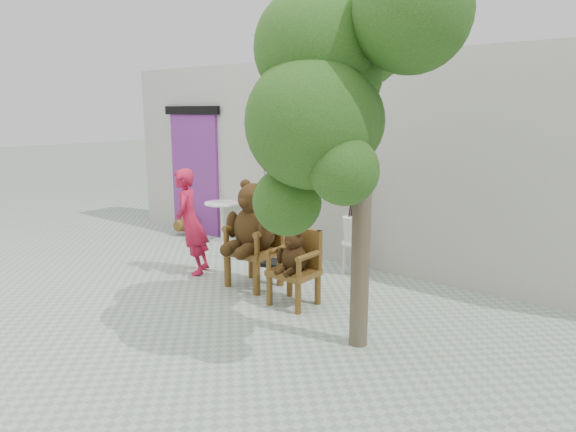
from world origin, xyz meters
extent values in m
plane|color=#98A392|center=(0.00, 0.00, 0.00)|extent=(60.00, 60.00, 0.00)
cube|color=#B8B6AC|center=(0.00, 3.10, 1.50)|extent=(9.00, 1.00, 3.00)
cube|color=#742A80|center=(-3.00, 2.58, 1.10)|extent=(1.20, 0.08, 2.20)
cube|color=black|center=(-3.00, 2.54, 2.25)|extent=(1.40, 0.06, 0.15)
cylinder|color=#4E3210|center=(-0.38, 0.79, 0.21)|extent=(0.09, 0.09, 0.43)
cylinder|color=#4E3210|center=(-0.38, 1.25, 0.21)|extent=(0.09, 0.09, 0.43)
cylinder|color=#4E3210|center=(0.13, 0.79, 0.21)|extent=(0.09, 0.09, 0.43)
cylinder|color=#4E3210|center=(0.13, 1.25, 0.21)|extent=(0.09, 0.09, 0.43)
cube|color=#4E3210|center=(-0.12, 1.02, 0.47)|extent=(0.61, 0.56, 0.08)
cube|color=#4E3210|center=(-0.12, 1.26, 0.79)|extent=(0.58, 0.08, 0.56)
cylinder|color=#4E3210|center=(-0.39, 1.26, 0.79)|extent=(0.08, 0.08, 0.56)
cylinder|color=#4E3210|center=(-0.39, 0.79, 0.64)|extent=(0.07, 0.07, 0.25)
cylinder|color=#4E3210|center=(-0.39, 1.02, 0.76)|extent=(0.08, 0.53, 0.08)
cylinder|color=#4E3210|center=(0.14, 1.26, 0.79)|extent=(0.08, 0.08, 0.56)
cylinder|color=#4E3210|center=(0.14, 0.79, 0.64)|extent=(0.07, 0.07, 0.25)
cylinder|color=#4E3210|center=(0.14, 1.02, 0.76)|extent=(0.08, 0.53, 0.08)
ellipsoid|color=black|center=(-0.12, 1.05, 0.76)|extent=(0.58, 0.49, 0.61)
sphere|color=black|center=(-0.12, 1.02, 1.16)|extent=(0.39, 0.39, 0.39)
ellipsoid|color=black|center=(-0.12, 0.87, 1.13)|extent=(0.17, 0.14, 0.14)
sphere|color=black|center=(-0.26, 1.03, 1.32)|extent=(0.14, 0.14, 0.14)
sphere|color=black|center=(0.01, 1.03, 1.32)|extent=(0.14, 0.14, 0.14)
ellipsoid|color=black|center=(-0.40, 0.93, 0.80)|extent=(0.14, 0.19, 0.35)
ellipsoid|color=black|center=(-0.25, 0.79, 0.56)|extent=(0.17, 0.34, 0.17)
sphere|color=black|center=(-0.25, 0.65, 0.54)|extent=(0.16, 0.16, 0.16)
ellipsoid|color=black|center=(0.15, 0.93, 0.80)|extent=(0.14, 0.19, 0.35)
ellipsoid|color=black|center=(0.00, 0.79, 0.56)|extent=(0.17, 0.34, 0.17)
sphere|color=black|center=(0.00, 0.65, 0.54)|extent=(0.16, 0.16, 0.16)
cylinder|color=#4E3210|center=(0.47, 0.64, 0.18)|extent=(0.08, 0.08, 0.36)
cylinder|color=#4E3210|center=(0.47, 1.02, 0.18)|extent=(0.08, 0.08, 0.36)
cylinder|color=#4E3210|center=(0.90, 0.64, 0.18)|extent=(0.08, 0.08, 0.36)
cylinder|color=#4E3210|center=(0.90, 1.02, 0.18)|extent=(0.08, 0.08, 0.36)
cube|color=#4E3210|center=(0.68, 0.83, 0.39)|extent=(0.51, 0.47, 0.07)
cube|color=#4E3210|center=(0.68, 1.03, 0.66)|extent=(0.48, 0.07, 0.47)
cylinder|color=#4E3210|center=(0.46, 1.03, 0.66)|extent=(0.07, 0.07, 0.47)
cylinder|color=#4E3210|center=(0.46, 0.64, 0.53)|extent=(0.06, 0.06, 0.21)
cylinder|color=#4E3210|center=(0.46, 0.83, 0.63)|extent=(0.07, 0.44, 0.07)
cylinder|color=#4E3210|center=(0.90, 1.03, 0.66)|extent=(0.07, 0.07, 0.47)
cylinder|color=#4E3210|center=(0.90, 0.64, 0.53)|extent=(0.06, 0.06, 0.21)
cylinder|color=#4E3210|center=(0.90, 0.83, 0.63)|extent=(0.07, 0.44, 0.07)
ellipsoid|color=black|center=(0.68, 0.84, 0.56)|extent=(0.32, 0.27, 0.33)
sphere|color=black|center=(0.68, 0.82, 0.78)|extent=(0.21, 0.21, 0.21)
ellipsoid|color=black|center=(0.68, 0.73, 0.76)|extent=(0.10, 0.08, 0.08)
sphere|color=black|center=(0.61, 0.82, 0.87)|extent=(0.07, 0.07, 0.07)
sphere|color=black|center=(0.76, 0.82, 0.87)|extent=(0.07, 0.07, 0.07)
ellipsoid|color=black|center=(0.53, 0.77, 0.58)|extent=(0.07, 0.11, 0.19)
ellipsoid|color=black|center=(0.62, 0.69, 0.45)|extent=(0.09, 0.19, 0.09)
sphere|color=black|center=(0.62, 0.62, 0.44)|extent=(0.09, 0.09, 0.09)
ellipsoid|color=black|center=(0.83, 0.77, 0.58)|extent=(0.07, 0.11, 0.19)
ellipsoid|color=black|center=(0.75, 0.69, 0.45)|extent=(0.09, 0.19, 0.09)
sphere|color=black|center=(0.75, 0.62, 0.44)|extent=(0.09, 0.09, 0.09)
imported|color=#B21535|center=(-1.18, 0.88, 0.73)|extent=(0.59, 0.64, 1.47)
cylinder|color=white|center=(-2.07, 2.35, 0.69)|extent=(0.60, 0.60, 0.03)
cylinder|color=white|center=(-2.07, 2.35, 0.35)|extent=(0.06, 0.06, 0.68)
cylinder|color=white|center=(-2.07, 2.35, 0.01)|extent=(0.44, 0.44, 0.03)
cube|color=black|center=(-0.64, 1.85, 0.75)|extent=(0.04, 0.04, 1.50)
cube|color=black|center=(-0.29, 1.94, 0.75)|extent=(0.04, 0.04, 1.50)
cube|color=black|center=(-0.47, 1.90, 1.50)|extent=(0.40, 0.13, 0.03)
cube|color=black|center=(-0.47, 1.90, 0.03)|extent=(0.52, 0.45, 0.06)
cube|color=#AA85C2|center=(-0.46, 1.89, 1.18)|extent=(0.36, 0.13, 0.52)
cylinder|color=black|center=(-0.47, 1.90, 1.47)|extent=(0.01, 0.01, 0.08)
cylinder|color=white|center=(0.61, 2.25, 0.44)|extent=(0.32, 0.32, 0.03)
cylinder|color=white|center=(0.69, 2.34, 0.22)|extent=(0.03, 0.03, 0.44)
cylinder|color=white|center=(0.52, 2.34, 0.22)|extent=(0.03, 0.03, 0.44)
cylinder|color=white|center=(0.52, 2.17, 0.22)|extent=(0.03, 0.03, 0.44)
cylinder|color=white|center=(0.69, 2.17, 0.22)|extent=(0.03, 0.03, 0.44)
cylinder|color=black|center=(0.58, 2.29, 1.05)|extent=(0.09, 0.08, 0.80)
cylinder|color=#9B6A46|center=(0.56, 2.32, 1.38)|extent=(0.04, 0.04, 0.08)
cylinder|color=black|center=(0.56, 2.27, 1.05)|extent=(0.06, 0.15, 0.79)
cylinder|color=#9B6A46|center=(0.52, 2.28, 1.38)|extent=(0.04, 0.05, 0.08)
cylinder|color=black|center=(0.65, 2.28, 1.05)|extent=(0.11, 0.16, 0.79)
cylinder|color=#9B6A46|center=(0.70, 2.31, 1.38)|extent=(0.04, 0.05, 0.08)
cylinder|color=black|center=(0.60, 2.30, 1.05)|extent=(0.12, 0.04, 0.80)
cylinder|color=#9B6A46|center=(0.59, 2.34, 1.38)|extent=(0.04, 0.04, 0.07)
cylinder|color=black|center=(0.60, 2.30, 1.05)|extent=(0.13, 0.05, 0.80)
cylinder|color=#9B6A46|center=(0.59, 2.34, 1.38)|extent=(0.05, 0.04, 0.08)
cylinder|color=black|center=(0.61, 2.30, 1.05)|extent=(0.12, 0.03, 0.80)
cylinder|color=#9B6A46|center=(0.62, 2.34, 1.38)|extent=(0.04, 0.04, 0.07)
cylinder|color=#423627|center=(1.83, 0.40, 1.56)|extent=(0.18, 0.18, 3.12)
sphere|color=#18390F|center=(1.27, 0.51, 2.97)|extent=(1.08, 1.08, 1.08)
sphere|color=#18390F|center=(2.34, 0.18, 2.98)|extent=(0.94, 0.94, 0.94)
sphere|color=#18390F|center=(1.53, 0.01, 2.77)|extent=(1.03, 1.03, 1.03)
sphere|color=#18390F|center=(1.64, -0.16, 2.15)|extent=(1.13, 1.13, 1.13)
sphere|color=#18390F|center=(1.51, 0.64, 3.02)|extent=(1.20, 1.20, 1.20)
sphere|color=#18390F|center=(1.58, 0.25, 2.55)|extent=(0.87, 0.87, 0.87)
sphere|color=#18390F|center=(1.66, 0.11, 2.15)|extent=(0.93, 0.93, 0.93)
sphere|color=#18390F|center=(1.38, -0.16, 1.45)|extent=(0.62, 0.62, 0.62)
sphere|color=#18390F|center=(2.05, -0.27, 1.78)|extent=(0.56, 0.56, 0.56)
imported|color=#18390F|center=(-3.02, 2.35, 0.23)|extent=(0.44, 0.39, 0.46)
camera|label=1|loc=(4.22, -3.68, 2.24)|focal=32.00mm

